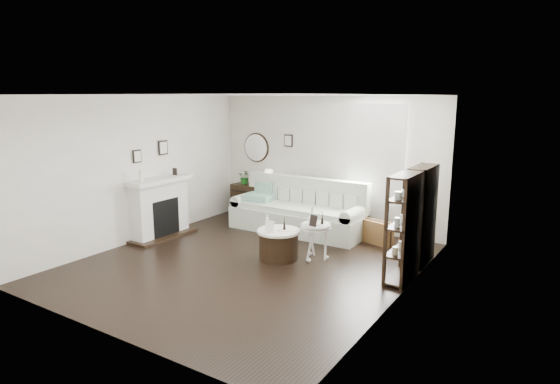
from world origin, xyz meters
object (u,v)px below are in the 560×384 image
Objects in this scene: dresser at (257,201)px; pedestal_table at (316,227)px; drum_table at (279,244)px; sofa at (299,214)px.

dresser reaches higher than pedestal_table.
pedestal_table is (0.53, 0.31, 0.30)m from drum_table.
drum_table is 1.18× the size of pedestal_table.
drum_table is 0.69m from pedestal_table.
dresser is at bearing 132.90° from drum_table.
pedestal_table is at bearing -35.30° from dresser.
sofa is at bearing 108.73° from drum_table.
drum_table is (1.87, -2.02, -0.12)m from dresser.
sofa reaches higher than drum_table.
dresser is at bearing 163.73° from sofa.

